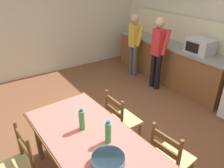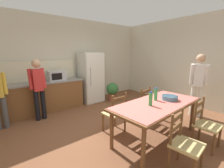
# 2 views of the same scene
# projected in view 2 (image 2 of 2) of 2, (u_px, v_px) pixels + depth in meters

# --- Properties ---
(ground_plane) EXTENTS (8.32, 8.32, 0.00)m
(ground_plane) POSITION_uv_depth(u_px,v_px,m) (110.00, 132.00, 3.35)
(ground_plane) COLOR brown
(wall_back) EXTENTS (6.52, 0.12, 2.90)m
(wall_back) POSITION_uv_depth(u_px,v_px,m) (62.00, 62.00, 5.09)
(wall_back) COLOR beige
(wall_back) RESTS_ON ground
(wall_right) EXTENTS (0.12, 5.20, 2.90)m
(wall_right) POSITION_uv_depth(u_px,v_px,m) (186.00, 62.00, 5.04)
(wall_right) COLOR beige
(wall_right) RESTS_ON ground
(kitchen_counter) EXTENTS (3.08, 0.66, 0.91)m
(kitchen_counter) POSITION_uv_depth(u_px,v_px,m) (29.00, 99.00, 4.25)
(kitchen_counter) COLOR brown
(kitchen_counter) RESTS_ON ground
(counter_splashback) EXTENTS (3.04, 0.03, 0.60)m
(counter_splashback) POSITION_uv_depth(u_px,v_px,m) (24.00, 72.00, 4.33)
(counter_splashback) COLOR beige
(counter_splashback) RESTS_ON kitchen_counter
(refrigerator) EXTENTS (0.73, 0.73, 1.75)m
(refrigerator) POSITION_uv_depth(u_px,v_px,m) (91.00, 78.00, 5.35)
(refrigerator) COLOR silver
(refrigerator) RESTS_ON ground
(microwave) EXTENTS (0.50, 0.39, 0.30)m
(microwave) POSITION_uv_depth(u_px,v_px,m) (56.00, 76.00, 4.60)
(microwave) COLOR #B2B7BC
(microwave) RESTS_ON kitchen_counter
(dining_table) EXTENTS (2.05, 1.01, 0.78)m
(dining_table) POSITION_uv_depth(u_px,v_px,m) (157.00, 106.00, 2.97)
(dining_table) COLOR brown
(dining_table) RESTS_ON ground
(bottle_near_centre) EXTENTS (0.07, 0.07, 0.27)m
(bottle_near_centre) POSITION_uv_depth(u_px,v_px,m) (151.00, 99.00, 2.77)
(bottle_near_centre) COLOR green
(bottle_near_centre) RESTS_ON dining_table
(bottle_off_centre) EXTENTS (0.07, 0.07, 0.27)m
(bottle_off_centre) POSITION_uv_depth(u_px,v_px,m) (156.00, 94.00, 3.08)
(bottle_off_centre) COLOR green
(bottle_off_centre) RESTS_ON dining_table
(serving_bowl) EXTENTS (0.32, 0.32, 0.09)m
(serving_bowl) POSITION_uv_depth(u_px,v_px,m) (170.00, 97.00, 3.12)
(serving_bowl) COLOR slate
(serving_bowl) RESTS_ON dining_table
(chair_side_near_left) EXTENTS (0.46, 0.45, 0.91)m
(chair_side_near_left) POSITION_uv_depth(u_px,v_px,m) (184.00, 144.00, 2.18)
(chair_side_near_left) COLOR brown
(chair_side_near_left) RESTS_ON ground
(chair_side_near_right) EXTENTS (0.44, 0.42, 0.91)m
(chair_side_near_right) POSITION_uv_depth(u_px,v_px,m) (205.00, 124.00, 2.77)
(chair_side_near_right) COLOR brown
(chair_side_near_right) RESTS_ON ground
(chair_side_far_right) EXTENTS (0.46, 0.44, 0.91)m
(chair_side_far_right) POSITION_uv_depth(u_px,v_px,m) (141.00, 104.00, 3.86)
(chair_side_far_right) COLOR brown
(chair_side_far_right) RESTS_ON ground
(chair_side_far_left) EXTENTS (0.43, 0.41, 0.91)m
(chair_side_far_left) POSITION_uv_depth(u_px,v_px,m) (115.00, 113.00, 3.27)
(chair_side_far_left) COLOR brown
(chair_side_far_left) RESTS_ON ground
(person_at_counter) EXTENTS (0.40, 0.28, 1.59)m
(person_at_counter) POSITION_uv_depth(u_px,v_px,m) (38.00, 87.00, 3.84)
(person_at_counter) COLOR black
(person_at_counter) RESTS_ON ground
(person_by_table) EXTENTS (0.39, 0.49, 1.72)m
(person_by_table) POSITION_uv_depth(u_px,v_px,m) (198.00, 82.00, 4.05)
(person_by_table) COLOR silver
(person_by_table) RESTS_ON ground
(potted_plant) EXTENTS (0.44, 0.44, 0.67)m
(potted_plant) POSITION_uv_depth(u_px,v_px,m) (112.00, 90.00, 5.52)
(potted_plant) COLOR brown
(potted_plant) RESTS_ON ground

